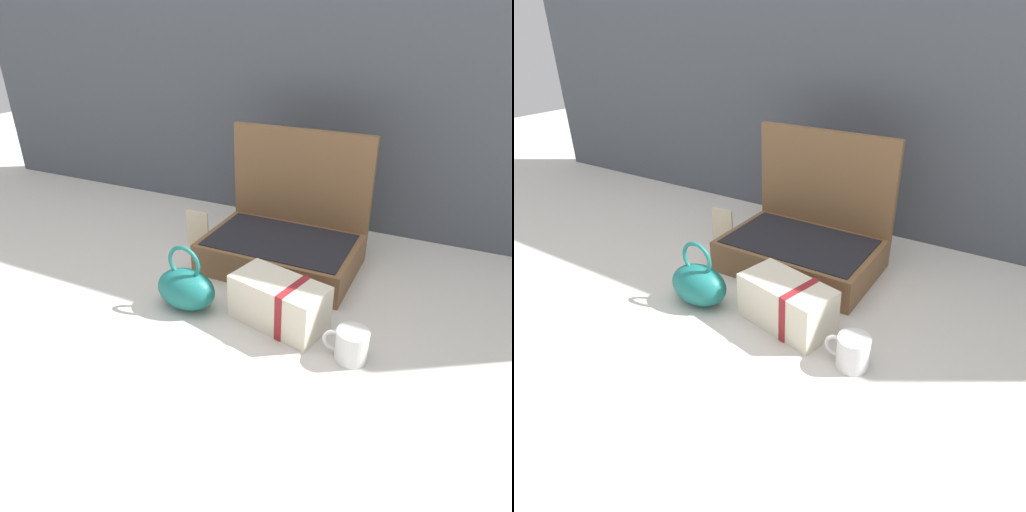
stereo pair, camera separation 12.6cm
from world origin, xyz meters
The scene contains 7 objects.
ground_plane centered at (0.00, 0.00, 0.00)m, with size 6.00×6.00×0.00m, color beige.
back_wall centered at (0.00, 0.58, 0.70)m, with size 3.20×0.06×1.40m, color #474C54.
open_suitcase centered at (0.01, 0.19, 0.09)m, with size 0.47×0.32×0.41m.
teal_pouch_handbag centered at (-0.14, -0.16, 0.06)m, with size 0.17×0.11×0.19m.
cream_toiletry_bag centered at (0.12, -0.12, 0.06)m, with size 0.27×0.18×0.13m.
coffee_mug centered at (0.32, -0.18, 0.04)m, with size 0.11×0.08×0.08m.
info_card_left centered at (-0.31, 0.17, 0.07)m, with size 0.08×0.01×0.13m, color beige.
Camera 1 is at (0.48, -1.02, 0.72)m, focal length 31.89 mm.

